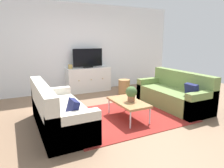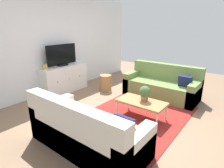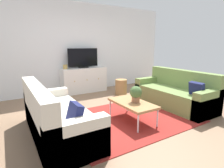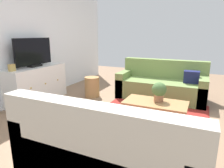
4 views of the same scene
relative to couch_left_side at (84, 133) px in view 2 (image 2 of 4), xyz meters
The scene contains 11 objects.
ground_plane 1.47m from the couch_left_side, ahead, with size 10.00×10.00×0.00m, color #84664C.
wall_back 3.20m from the couch_left_side, 61.61° to the left, with size 6.40×0.12×2.70m, color white.
area_rug 1.46m from the couch_left_side, ahead, with size 2.50×1.90×0.01m, color maroon.
couch_left_side is the anchor object (origin of this frame).
couch_right_side 2.87m from the couch_left_side, ahead, with size 0.81×1.89×0.85m.
coffee_table 1.43m from the couch_left_side, ahead, with size 0.52×0.98×0.38m.
potted_plant 1.51m from the couch_left_side, ahead, with size 0.23×0.23×0.31m.
tv_console 2.81m from the couch_left_side, 57.59° to the left, with size 1.38×0.47×0.76m.
flat_screen_tv 2.93m from the couch_left_side, 57.80° to the left, with size 0.94×0.16×0.59m.
mantel_clock 2.61m from the couch_left_side, 68.45° to the left, with size 0.11×0.07×0.13m, color tan.
wicker_basket 2.74m from the couch_left_side, 32.98° to the left, with size 0.34×0.34×0.46m, color #9E7547.
Camera 2 is at (-3.08, -1.92, 1.84)m, focal length 29.59 mm.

